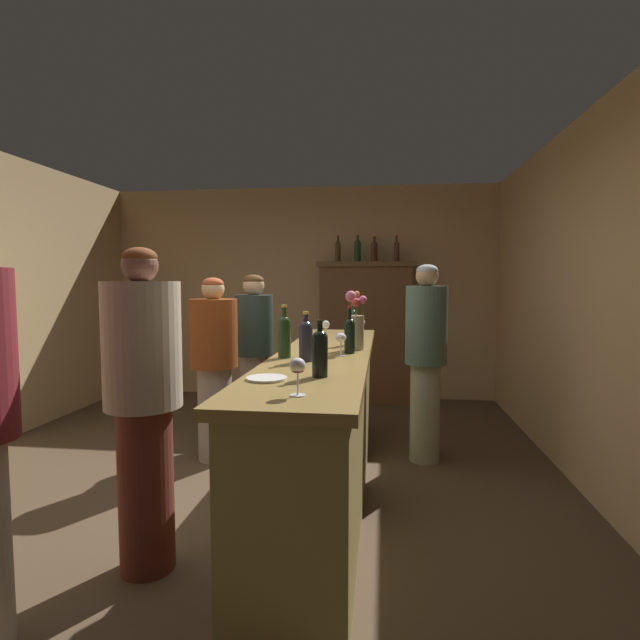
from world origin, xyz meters
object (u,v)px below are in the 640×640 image
wine_glass_front (326,326)px  display_bottle_midleft (358,250)px  bartender (426,354)px  wine_bottle_riesling (350,334)px  wine_glass_spare (298,368)px  wine_glass_mid (341,339)px  flower_arrangement (356,324)px  wine_bottle_syrah (352,325)px  wine_bottle_pinot (320,351)px  patron_by_cabinet (144,397)px  wine_glass_rear (361,323)px  patron_in_grey (214,362)px  display_cabinet (366,330)px  display_bottle_center (374,250)px  patron_near_entrance (254,349)px  display_bottle_left (338,251)px  wine_bottle_malbec (306,339)px  cheese_plate (267,378)px  display_bottle_midright (397,250)px  bar_counter (324,428)px  wine_bottle_chardonnay (284,334)px

wine_glass_front → display_bottle_midleft: size_ratio=0.48×
bartender → display_bottle_midleft: bearing=-85.4°
wine_bottle_riesling → wine_glass_spare: size_ratio=1.96×
wine_glass_mid → flower_arrangement: (0.07, 0.30, 0.06)m
wine_bottle_syrah → wine_glass_mid: size_ratio=2.32×
wine_bottle_pinot → patron_by_cabinet: bearing=-179.3°
wine_glass_front → bartender: 0.87m
wine_glass_front → wine_glass_rear: (0.26, 0.34, -0.01)m
wine_bottle_riesling → wine_glass_spare: 1.21m
wine_glass_mid → patron_in_grey: size_ratio=0.10×
wine_glass_rear → flower_arrangement: size_ratio=0.37×
wine_glass_mid → wine_glass_spare: (-0.08, -1.08, 0.00)m
flower_arrangement → display_bottle_midleft: 2.83m
display_cabinet → wine_glass_rear: (0.02, -1.90, 0.24)m
display_bottle_center → patron_near_entrance: display_bottle_center is taller
patron_in_grey → wine_bottle_pinot: bearing=-21.0°
display_bottle_center → wine_bottle_syrah: bearing=-92.5°
display_cabinet → display_bottle_left: display_bottle_left is taller
patron_in_grey → patron_near_entrance: patron_near_entrance is taller
wine_bottle_riesling → display_bottle_midleft: display_bottle_midleft is taller
display_cabinet → wine_bottle_malbec: bearing=-94.0°
wine_bottle_malbec → wine_glass_rear: wine_bottle_malbec is taller
wine_bottle_malbec → bartender: 1.53m
wine_bottle_malbec → display_bottle_midleft: 3.34m
wine_glass_mid → bartender: bartender is taller
wine_glass_spare → bartender: 2.27m
wine_bottle_pinot → display_bottle_center: size_ratio=0.85×
flower_arrangement → bartender: bartender is taller
cheese_plate → bartender: (0.89, 1.84, -0.14)m
wine_bottle_syrah → wine_glass_spare: size_ratio=2.16×
wine_bottle_syrah → display_bottle_left: display_bottle_left is taller
wine_bottle_syrah → wine_glass_front: (-0.22, 0.24, -0.03)m
bartender → patron_in_grey: bearing=-8.1°
display_bottle_midright → wine_glass_spare: bearing=-96.8°
cheese_plate → display_bottle_midright: display_bottle_midright is taller
display_bottle_midleft → wine_bottle_riesling: bearing=-88.0°
bar_counter → wine_glass_mid: wine_glass_mid is taller
wine_glass_front → wine_glass_mid: bearing=-76.9°
display_cabinet → display_bottle_center: (0.10, -0.00, 0.97)m
bartender → wine_glass_rear: bearing=-22.2°
display_cabinet → patron_by_cabinet: size_ratio=1.04×
wine_bottle_pinot → wine_bottle_syrah: bearing=86.4°
wine_glass_mid → patron_in_grey: bearing=141.8°
wine_bottle_chardonnay → display_bottle_left: size_ratio=0.99×
wine_glass_mid → display_bottle_midright: (0.41, 3.04, 0.72)m
wine_bottle_malbec → wine_glass_front: size_ratio=1.84×
patron_in_grey → bar_counter: bearing=-1.2°
cheese_plate → patron_by_cabinet: (-0.66, 0.09, -0.13)m
wine_bottle_pinot → flower_arrangement: 0.98m
cheese_plate → bartender: bearing=64.2°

